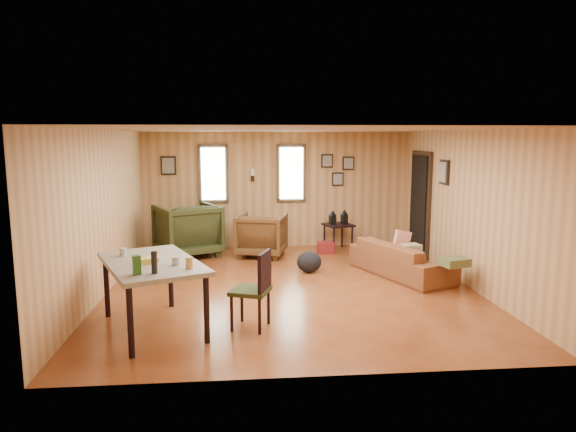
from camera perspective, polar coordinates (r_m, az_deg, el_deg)
The scene contains 11 objects.
room at distance 8.02m, azimuth 1.29°, elevation 0.98°, with size 5.54×6.04×2.44m.
sofa at distance 8.75m, azimuth 12.48°, elevation -4.07°, with size 1.95×0.57×0.76m, color brown.
recliner_brown at distance 9.95m, azimuth -2.94°, elevation -1.88°, with size 0.89×0.83×0.91m, color #513318.
recliner_green at distance 10.11m, azimuth -11.10°, elevation -1.27°, with size 1.09×1.02×1.12m, color #2A3016.
end_table at distance 10.62m, azimuth -10.56°, elevation -1.71°, with size 0.68×0.65×0.69m.
side_table at distance 10.48m, azimuth 5.61°, elevation -0.75°, with size 0.66×0.66×0.83m.
cooler at distance 10.27m, azimuth 4.21°, elevation -3.50°, with size 0.33×0.24×0.23m.
backpack at distance 8.79m, azimuth 2.36°, elevation -5.14°, with size 0.48×0.40×0.36m.
sofa_pillows at distance 8.43m, azimuth 15.35°, elevation -3.86°, with size 0.75×1.63×0.33m.
dining_table at distance 6.31m, azimuth -14.87°, elevation -5.55°, with size 1.56×1.90×1.08m.
dining_chair at distance 6.21m, azimuth -3.58°, elevation -7.70°, with size 0.56×0.56×0.96m.
Camera 1 is at (-0.73, -7.62, 2.29)m, focal length 32.00 mm.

